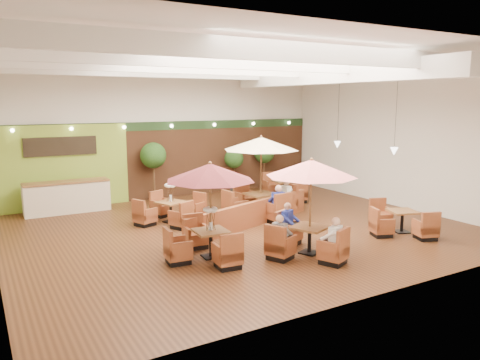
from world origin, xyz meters
TOP-DOWN VIEW (x-y plane):
  - room at (0.25, 1.22)m, footprint 14.04×14.00m
  - service_counter at (-4.40, 5.10)m, footprint 3.00×0.75m
  - booth_divider at (0.47, 0.03)m, footprint 5.70×2.15m
  - table_0 at (-2.10, -2.03)m, footprint 2.44×2.52m
  - table_1 at (0.35, -3.08)m, footprint 2.57×2.73m
  - table_2 at (1.49, 1.08)m, footprint 2.85×2.85m
  - table_3 at (-1.61, 1.91)m, footprint 2.59×2.59m
  - table_4 at (3.95, -2.89)m, footprint 1.78×2.53m
  - table_5 at (4.02, 3.23)m, footprint 0.99×2.65m
  - topiary_0 at (-0.98, 5.30)m, footprint 1.05×1.05m
  - topiary_1 at (2.75, 5.30)m, footprint 0.85×0.85m
  - topiary_2 at (4.35, 5.30)m, footprint 0.94×0.94m
  - diner_0 at (0.41, -4.03)m, footprint 0.42×0.39m
  - diner_1 at (0.41, -2.12)m, footprint 0.43×0.42m
  - diner_2 at (-0.55, -3.07)m, footprint 0.39×0.41m
  - diner_3 at (1.49, 0.02)m, footprint 0.43×0.35m
  - diner_4 at (2.55, 1.08)m, footprint 0.31×0.39m

SIDE VIEW (x-z plane):
  - table_4 at x=3.95m, z-range -0.11..0.78m
  - table_5 at x=4.02m, z-range -0.11..0.85m
  - booth_divider at x=0.47m, z-range 0.00..0.83m
  - table_3 at x=-1.61m, z-range -0.33..1.17m
  - service_counter at x=-4.40m, z-range -0.01..1.17m
  - diner_2 at x=-0.55m, z-range 0.37..1.10m
  - diner_1 at x=0.41m, z-range 0.36..1.12m
  - diner_0 at x=0.41m, z-range 0.36..1.13m
  - diner_4 at x=2.55m, z-range 0.36..1.14m
  - diner_3 at x=1.49m, z-range 0.35..1.20m
  - topiary_1 at x=2.75m, z-range 0.48..2.46m
  - topiary_2 at x=4.35m, z-range 0.54..2.72m
  - topiary_0 at x=-0.98m, z-range 0.60..3.03m
  - table_0 at x=-2.10m, z-range 0.55..3.10m
  - table_1 at x=0.35m, z-range 0.58..3.19m
  - table_2 at x=1.49m, z-range 0.50..3.39m
  - room at x=0.25m, z-range 0.87..6.39m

